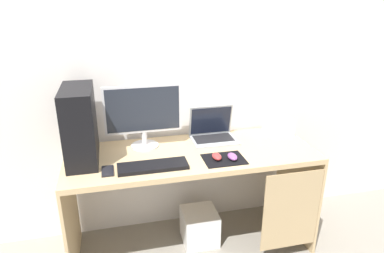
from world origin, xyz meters
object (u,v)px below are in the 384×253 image
at_px(laptop, 213,133).
at_px(mouse_left, 217,156).
at_px(projector, 279,126).
at_px(cell_phone, 108,171).
at_px(keyboard, 153,166).
at_px(mouse_right, 232,157).
at_px(monitor, 143,114).
at_px(pc_tower, 80,125).
at_px(subwoofer, 200,226).

relative_size(laptop, mouse_left, 3.28).
bearing_deg(projector, mouse_left, -151.73).
bearing_deg(cell_phone, mouse_left, 0.56).
relative_size(keyboard, mouse_right, 4.38).
bearing_deg(projector, keyboard, -161.46).
distance_m(laptop, keyboard, 0.59).
bearing_deg(laptop, cell_phone, -156.00).
relative_size(monitor, laptop, 1.62).
distance_m(pc_tower, mouse_left, 0.86).
height_order(laptop, projector, laptop).
relative_size(monitor, cell_phone, 3.92).
distance_m(keyboard, mouse_right, 0.50).
height_order(keyboard, mouse_right, mouse_right).
xyz_separation_m(projector, subwoofer, (-0.64, -0.14, -0.69)).
distance_m(mouse_left, mouse_right, 0.10).
xyz_separation_m(monitor, laptop, (0.49, 0.02, -0.19)).
height_order(pc_tower, mouse_left, pc_tower).
bearing_deg(mouse_left, subwoofer, 109.76).
distance_m(projector, mouse_right, 0.58).
bearing_deg(projector, subwoofer, -167.95).
bearing_deg(keyboard, mouse_left, 2.82).
bearing_deg(monitor, pc_tower, -165.05).
xyz_separation_m(monitor, keyboard, (0.01, -0.32, -0.22)).
bearing_deg(mouse_left, projector, 28.27).
bearing_deg(mouse_right, monitor, 147.73).
bearing_deg(cell_phone, keyboard, -2.90).
bearing_deg(mouse_left, monitor, 144.44).
bearing_deg(mouse_left, mouse_right, -14.74).
bearing_deg(mouse_right, projector, 34.87).
height_order(pc_tower, laptop, pc_tower).
relative_size(keyboard, subwoofer, 1.68).
xyz_separation_m(projector, mouse_right, (-0.48, -0.33, -0.04)).
bearing_deg(laptop, projector, -1.65).
distance_m(cell_phone, subwoofer, 0.89).
relative_size(monitor, mouse_right, 5.30).
distance_m(laptop, mouse_right, 0.35).
bearing_deg(pc_tower, monitor, 14.95).
distance_m(mouse_left, cell_phone, 0.67).
height_order(monitor, projector, monitor).
distance_m(keyboard, mouse_left, 0.41).
height_order(projector, mouse_left, projector).
bearing_deg(cell_phone, mouse_right, -1.38).
relative_size(mouse_right, subwoofer, 0.38).
xyz_separation_m(keyboard, subwoofer, (0.34, 0.19, -0.64)).
bearing_deg(subwoofer, laptop, 48.79).
distance_m(keyboard, cell_phone, 0.27).
relative_size(keyboard, mouse_left, 4.38).
relative_size(pc_tower, keyboard, 1.11).
relative_size(pc_tower, cell_phone, 3.57).
distance_m(mouse_left, subwoofer, 0.67).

